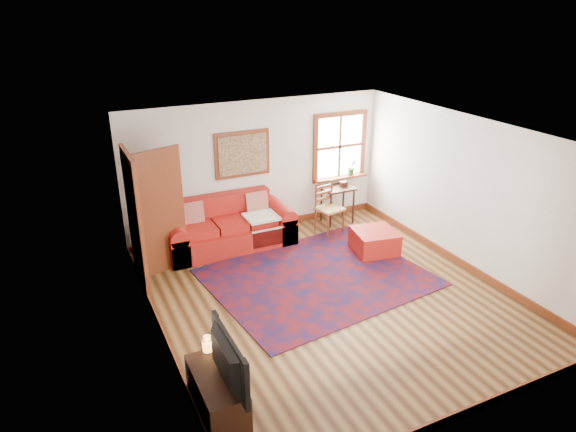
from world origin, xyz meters
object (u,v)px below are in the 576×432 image
ladder_back_chair (328,206)px  media_cabinet (217,396)px  red_leather_sofa (228,230)px  side_table (338,193)px  red_ottoman (374,241)px

ladder_back_chair → media_cabinet: ladder_back_chair is taller
media_cabinet → red_leather_sofa: bearing=68.9°
side_table → ladder_back_chair: 0.50m
ladder_back_chair → media_cabinet: 5.01m
side_table → ladder_back_chair: (-0.39, -0.30, -0.09)m
red_leather_sofa → red_ottoman: red_leather_sofa is taller
media_cabinet → ladder_back_chair: bearing=46.9°
red_leather_sofa → red_ottoman: size_ratio=3.25×
red_leather_sofa → ladder_back_chair: 1.95m
side_table → ladder_back_chair: ladder_back_chair is taller
ladder_back_chair → media_cabinet: size_ratio=1.01×
red_ottoman → red_leather_sofa: bearing=158.8°
red_ottoman → side_table: (0.09, 1.44, 0.41)m
side_table → red_leather_sofa: bearing=-177.9°
media_cabinet → red_ottoman: bearing=34.0°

